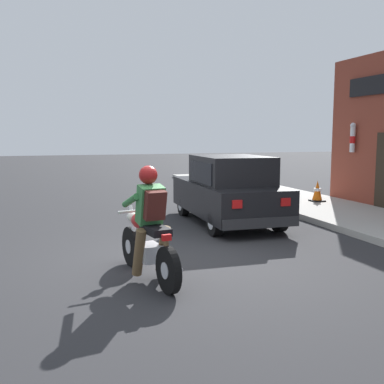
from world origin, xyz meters
name	(u,v)px	position (x,y,z in m)	size (l,w,h in m)	color
ground_plane	(184,262)	(0.00, 0.00, 0.00)	(80.00, 80.00, 0.00)	#2B2B2D
sidewalk_curb	(336,211)	(5.06, 3.00, 0.07)	(2.60, 22.00, 0.14)	#ADAAA3
motorcycle_with_rider	(149,232)	(-0.71, -0.62, 0.68)	(0.67, 2.01, 1.62)	black
car_hatchback	(228,191)	(1.92, 2.74, 0.77)	(1.75, 3.83, 1.57)	black
traffic_cone	(317,191)	(5.35, 4.29, 0.43)	(0.36, 0.36, 0.60)	black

